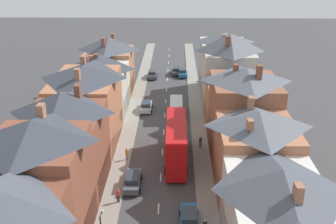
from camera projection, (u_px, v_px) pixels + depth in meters
The scene contains 16 objects.
pavement_left at pixel (130, 125), 59.24m from camera, with size 2.20×104.00×0.14m, color gray.
pavement_right at pixel (198, 126), 59.05m from camera, with size 2.20×104.00×0.14m, color gray.
centre_line_dashes at pixel (164, 132), 57.34m from camera, with size 0.14×97.80×0.01m.
terrace_row_left at pixel (66, 143), 42.64m from camera, with size 8.00×67.67×12.52m.
terrace_row_right at pixel (255, 146), 41.63m from camera, with size 8.00×70.86×14.48m.
double_decker_bus_lead at pixel (176, 142), 48.52m from camera, with size 2.74×10.80×5.30m.
car_near_blue at pixel (146, 106), 64.24m from camera, with size 1.90×4.26×1.60m.
car_near_silver at pixel (133, 180), 44.25m from camera, with size 1.90×4.52×1.60m.
car_parked_right_a at pixel (183, 72), 81.03m from camera, with size 1.90×4.57×1.62m.
car_mid_black at pixel (152, 74), 79.81m from camera, with size 1.90×3.87×1.58m.
car_parked_left_b at pixel (189, 218), 38.18m from camera, with size 1.90×4.37×1.58m.
car_mid_white at pixel (176, 71), 82.01m from camera, with size 1.90×3.91×1.57m.
delivery_van at pixel (176, 107), 62.70m from camera, with size 2.20×5.20×2.41m.
pedestrian_mid_right at pixel (118, 195), 41.31m from camera, with size 0.36×0.22×1.61m.
pedestrian_far_left at pixel (127, 153), 49.43m from camera, with size 0.36×0.22×1.61m.
pedestrian_far_right at pixel (200, 141), 52.41m from camera, with size 0.36×0.22×1.61m.
Camera 1 is at (1.65, -15.43, 25.47)m, focal length 42.00 mm.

